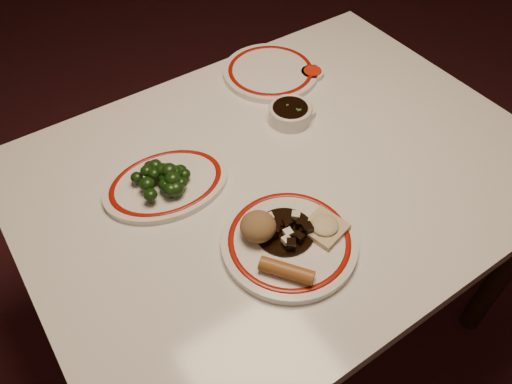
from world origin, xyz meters
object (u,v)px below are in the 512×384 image
(stirfry_heap, at_px, (288,230))
(broccoli_pile, at_px, (165,178))
(main_plate, at_px, (289,242))
(rice_mound, at_px, (258,226))
(dining_table, at_px, (283,193))
(broccoli_plate, at_px, (166,183))
(soy_bowl, at_px, (290,114))
(fried_wonton, at_px, (324,227))
(spring_roll, at_px, (287,271))

(stirfry_heap, distance_m, broccoli_pile, 0.29)
(main_plate, bearing_deg, rice_mound, 134.52)
(dining_table, distance_m, broccoli_plate, 0.29)
(soy_bowl, bearing_deg, fried_wonton, -115.88)
(rice_mound, distance_m, spring_roll, 0.11)
(broccoli_plate, bearing_deg, fried_wonton, -56.03)
(dining_table, bearing_deg, fried_wonton, -103.80)
(fried_wonton, xyz_separation_m, broccoli_plate, (-0.21, 0.30, -0.02))
(rice_mound, distance_m, stirfry_heap, 0.06)
(rice_mound, distance_m, fried_wonton, 0.14)
(main_plate, bearing_deg, broccoli_pile, 116.50)
(stirfry_heap, relative_size, broccoli_plate, 0.39)
(stirfry_heap, relative_size, soy_bowl, 1.15)
(fried_wonton, height_order, soy_bowl, same)
(spring_roll, relative_size, fried_wonton, 1.12)
(main_plate, bearing_deg, spring_roll, -130.97)
(main_plate, height_order, rice_mound, rice_mound)
(fried_wonton, height_order, stirfry_heap, stirfry_heap)
(spring_roll, relative_size, broccoli_plate, 0.34)
(spring_roll, relative_size, soy_bowl, 0.99)
(fried_wonton, distance_m, stirfry_heap, 0.08)
(spring_roll, bearing_deg, stirfry_heap, 15.31)
(main_plate, xyz_separation_m, rice_mound, (-0.05, 0.05, 0.03))
(stirfry_heap, bearing_deg, rice_mound, 148.75)
(fried_wonton, bearing_deg, rice_mound, 150.65)
(main_plate, height_order, fried_wonton, fried_wonton)
(main_plate, bearing_deg, broccoli_plate, 114.93)
(dining_table, distance_m, main_plate, 0.24)
(spring_roll, bearing_deg, rice_mound, 48.89)
(dining_table, xyz_separation_m, broccoli_pile, (-0.26, 0.09, 0.13))
(main_plate, height_order, spring_roll, spring_roll)
(main_plate, bearing_deg, soy_bowl, 52.98)
(broccoli_plate, relative_size, soy_bowl, 2.93)
(spring_roll, height_order, stirfry_heap, same)
(stirfry_heap, bearing_deg, main_plate, -115.34)
(rice_mound, height_order, fried_wonton, rice_mound)
(spring_roll, relative_size, stirfry_heap, 0.86)
(fried_wonton, relative_size, soy_bowl, 0.88)
(main_plate, height_order, broccoli_pile, broccoli_pile)
(broccoli_plate, bearing_deg, rice_mound, -69.98)
(stirfry_heap, bearing_deg, broccoli_plate, 117.26)
(fried_wonton, bearing_deg, stirfry_heap, 152.19)
(fried_wonton, xyz_separation_m, stirfry_heap, (-0.07, 0.04, -0.00))
(fried_wonton, relative_size, broccoli_plate, 0.30)
(broccoli_plate, height_order, soy_bowl, soy_bowl)
(spring_roll, bearing_deg, fried_wonton, -17.86)
(rice_mound, xyz_separation_m, fried_wonton, (0.12, -0.07, -0.02))
(broccoli_pile, distance_m, soy_bowl, 0.37)
(stirfry_heap, xyz_separation_m, broccoli_plate, (-0.14, 0.27, -0.02))
(broccoli_plate, xyz_separation_m, soy_bowl, (0.37, 0.03, 0.01))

